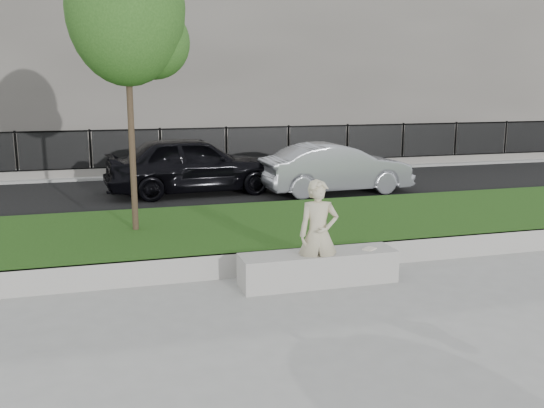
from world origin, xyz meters
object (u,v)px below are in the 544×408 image
object	(u,v)px
book	(370,249)
young_tree	(130,14)
car_silver	(336,168)
man	(318,234)
car_dark	(193,164)
stone_bench	(318,268)

from	to	relation	value
book	young_tree	bearing A→B (deg)	103.49
car_silver	man	bearing A→B (deg)	153.49
man	book	distance (m)	0.95
book	car_silver	size ratio (longest dim) A/B	0.05
book	young_tree	distance (m)	5.74
book	car_silver	distance (m)	7.51
young_tree	book	bearing A→B (deg)	-40.22
book	car_dark	size ratio (longest dim) A/B	0.04
young_tree	car_silver	world-z (taller)	young_tree
man	young_tree	world-z (taller)	young_tree
man	book	bearing A→B (deg)	15.66
car_dark	man	bearing A→B (deg)	-179.18
young_tree	car_silver	xyz separation A→B (m)	(5.65, 4.32, -3.50)
man	young_tree	size ratio (longest dim) A/B	0.31
car_silver	car_dark	bearing A→B (deg)	72.75
stone_bench	man	size ratio (longest dim) A/B	1.48
book	stone_bench	bearing A→B (deg)	139.06
man	young_tree	bearing A→B (deg)	140.47
stone_bench	book	distance (m)	0.87
book	car_dark	bearing A→B (deg)	64.34
man	book	world-z (taller)	man
stone_bench	car_dark	distance (m)	8.13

